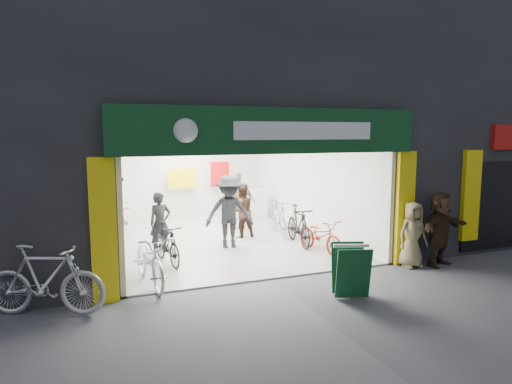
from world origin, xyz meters
TOP-DOWN VIEW (x-y plane):
  - ground at (0.00, 0.00)m, footprint 60.00×60.00m
  - building at (0.91, 4.99)m, footprint 17.00×10.27m
  - bike_left_front at (-2.37, 0.60)m, footprint 0.90×2.05m
  - bike_left_midfront at (-1.80, 1.90)m, footprint 0.69×1.66m
  - bike_left_midback at (-2.50, 5.47)m, footprint 0.85×1.76m
  - bike_left_back at (-2.50, 5.82)m, footprint 0.50×1.75m
  - bike_right_front at (1.80, 2.39)m, footprint 0.75×1.84m
  - bike_right_mid at (2.00, 1.54)m, footprint 0.81×1.70m
  - bike_right_back at (1.80, 3.68)m, footprint 0.83×1.89m
  - parked_bike at (-4.21, -0.30)m, footprint 2.07×1.30m
  - customer_a at (-1.77, 2.95)m, footprint 0.63×0.48m
  - customer_b at (0.67, 3.74)m, footprint 0.81×0.65m
  - customer_c at (-0.03, 2.73)m, footprint 1.33×0.88m
  - customer_d at (0.89, 4.72)m, footprint 1.14×0.92m
  - pedestrian_near at (3.30, -0.30)m, footprint 0.73×0.48m
  - pedestrian_far at (3.96, -0.43)m, footprint 1.66×0.96m
  - sandwich_board at (0.96, -1.42)m, footprint 0.79×0.80m

SIDE VIEW (x-z plane):
  - ground at x=0.00m, z-range 0.00..0.00m
  - bike_right_mid at x=2.00m, z-range 0.00..0.86m
  - bike_left_midback at x=-2.50m, z-range 0.00..0.89m
  - bike_left_midfront at x=-1.80m, z-range 0.00..0.97m
  - bike_left_front at x=-2.37m, z-range 0.00..1.04m
  - bike_left_back at x=-2.50m, z-range 0.00..1.05m
  - sandwich_board at x=0.96m, z-range 0.05..1.01m
  - bike_right_front at x=1.80m, z-range 0.00..1.08m
  - bike_right_back at x=1.80m, z-range 0.00..1.10m
  - parked_bike at x=-4.21m, z-range 0.00..1.21m
  - pedestrian_near at x=3.30m, z-range 0.00..1.48m
  - customer_a at x=-1.77m, z-range 0.00..1.54m
  - customer_b at x=0.67m, z-range 0.00..1.58m
  - pedestrian_far at x=3.96m, z-range 0.00..1.71m
  - customer_d at x=0.89m, z-range 0.00..1.82m
  - customer_c at x=-0.03m, z-range 0.00..1.93m
  - building at x=0.91m, z-range 0.31..8.31m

